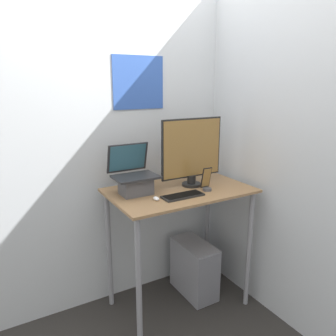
{
  "coord_description": "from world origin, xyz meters",
  "views": [
    {
      "loc": [
        -1.26,
        -1.67,
        1.78
      ],
      "look_at": [
        -0.1,
        0.33,
        1.18
      ],
      "focal_mm": 35.0,
      "sensor_mm": 36.0,
      "label": 1
    }
  ],
  "objects_px": {
    "keyboard": "(183,196)",
    "mouse": "(156,199)",
    "monitor": "(192,153)",
    "cell_phone": "(207,183)",
    "laptop": "(135,180)",
    "computer_tower": "(194,268)"
  },
  "relations": [
    {
      "from": "monitor",
      "to": "keyboard",
      "type": "relative_size",
      "value": 1.73
    },
    {
      "from": "keyboard",
      "to": "mouse",
      "type": "distance_m",
      "value": 0.2
    },
    {
      "from": "mouse",
      "to": "monitor",
      "type": "bearing_deg",
      "value": 22.07
    },
    {
      "from": "monitor",
      "to": "cell_phone",
      "type": "distance_m",
      "value": 0.26
    },
    {
      "from": "laptop",
      "to": "monitor",
      "type": "xyz_separation_m",
      "value": [
        0.46,
        -0.05,
        0.17
      ]
    },
    {
      "from": "keyboard",
      "to": "computer_tower",
      "type": "distance_m",
      "value": 0.85
    },
    {
      "from": "laptop",
      "to": "keyboard",
      "type": "bearing_deg",
      "value": -41.86
    },
    {
      "from": "monitor",
      "to": "mouse",
      "type": "height_order",
      "value": "monitor"
    },
    {
      "from": "mouse",
      "to": "cell_phone",
      "type": "bearing_deg",
      "value": 1.07
    },
    {
      "from": "monitor",
      "to": "laptop",
      "type": "bearing_deg",
      "value": 174.2
    },
    {
      "from": "keyboard",
      "to": "mouse",
      "type": "height_order",
      "value": "mouse"
    },
    {
      "from": "laptop",
      "to": "computer_tower",
      "type": "bearing_deg",
      "value": -1.76
    },
    {
      "from": "monitor",
      "to": "cell_phone",
      "type": "relative_size",
      "value": 3.01
    },
    {
      "from": "mouse",
      "to": "cell_phone",
      "type": "relative_size",
      "value": 0.33
    },
    {
      "from": "mouse",
      "to": "computer_tower",
      "type": "relative_size",
      "value": 0.12
    },
    {
      "from": "laptop",
      "to": "keyboard",
      "type": "height_order",
      "value": "laptop"
    },
    {
      "from": "cell_phone",
      "to": "mouse",
      "type": "bearing_deg",
      "value": -178.93
    },
    {
      "from": "mouse",
      "to": "cell_phone",
      "type": "height_order",
      "value": "cell_phone"
    },
    {
      "from": "monitor",
      "to": "cell_phone",
      "type": "height_order",
      "value": "monitor"
    },
    {
      "from": "computer_tower",
      "to": "keyboard",
      "type": "bearing_deg",
      "value": -140.63
    },
    {
      "from": "keyboard",
      "to": "cell_phone",
      "type": "xyz_separation_m",
      "value": [
        0.23,
        0.04,
        0.05
      ]
    },
    {
      "from": "monitor",
      "to": "keyboard",
      "type": "bearing_deg",
      "value": -136.55
    }
  ]
}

